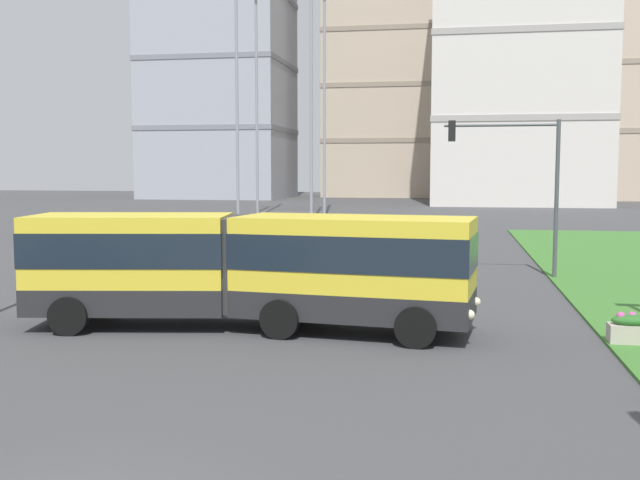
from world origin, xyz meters
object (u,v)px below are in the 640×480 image
(articulated_bus, at_px, (248,267))
(apartment_tower_centre, at_px, (519,44))
(traffic_light_far_right, at_px, (519,169))
(apartment_tower_eastcentre, at_px, (606,9))
(apartment_tower_westcentre, at_px, (394,66))
(flower_planter_3, at_px, (633,328))
(apartment_tower_west, at_px, (219,33))

(articulated_bus, relative_size, apartment_tower_centre, 0.32)
(traffic_light_far_right, bearing_deg, apartment_tower_eastcentre, 77.76)
(articulated_bus, xyz_separation_m, apartment_tower_eastcentre, (26.02, 95.09, 25.24))
(traffic_light_far_right, height_order, apartment_tower_eastcentre, apartment_tower_eastcentre)
(apartment_tower_westcentre, height_order, apartment_tower_centre, apartment_tower_westcentre)
(articulated_bus, xyz_separation_m, flower_planter_3, (9.56, -0.26, -1.23))
(flower_planter_3, bearing_deg, apartment_tower_westcentre, 97.94)
(articulated_bus, bearing_deg, apartment_tower_centre, 80.41)
(articulated_bus, height_order, apartment_tower_eastcentre, apartment_tower_eastcentre)
(apartment_tower_west, xyz_separation_m, apartment_tower_westcentre, (24.81, 11.68, -3.73))
(articulated_bus, relative_size, apartment_tower_eastcentre, 0.22)
(apartment_tower_westcentre, bearing_deg, apartment_tower_centre, -56.50)
(apartment_tower_centre, distance_m, apartment_tower_eastcentre, 25.67)
(articulated_bus, distance_m, apartment_tower_west, 96.15)
(flower_planter_3, xyz_separation_m, apartment_tower_west, (-38.85, 89.03, 23.74))
(apartment_tower_westcentre, relative_size, apartment_tower_eastcentre, 0.76)
(flower_planter_3, distance_m, apartment_tower_eastcentre, 100.32)
(traffic_light_far_right, relative_size, apartment_tower_centre, 0.16)
(apartment_tower_eastcentre, bearing_deg, apartment_tower_westcentre, 170.03)
(apartment_tower_centre, bearing_deg, flower_planter_3, -92.33)
(apartment_tower_centre, bearing_deg, apartment_tower_west, 161.37)
(traffic_light_far_right, xyz_separation_m, apartment_tower_centre, (4.87, 63.82, 14.89))
(apartment_tower_west, relative_size, apartment_tower_centre, 1.26)
(apartment_tower_centre, bearing_deg, traffic_light_far_right, -94.36)
(flower_planter_3, relative_size, apartment_tower_westcentre, 0.03)
(articulated_bus, height_order, apartment_tower_west, apartment_tower_west)
(traffic_light_far_right, xyz_separation_m, apartment_tower_eastcentre, (18.29, 84.27, 22.68))
(traffic_light_far_right, bearing_deg, apartment_tower_west, 115.41)
(traffic_light_far_right, bearing_deg, articulated_bus, -125.57)
(traffic_light_far_right, bearing_deg, apartment_tower_centre, 85.64)
(flower_planter_3, distance_m, traffic_light_far_right, 11.85)
(apartment_tower_west, height_order, apartment_tower_eastcentre, apartment_tower_eastcentre)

